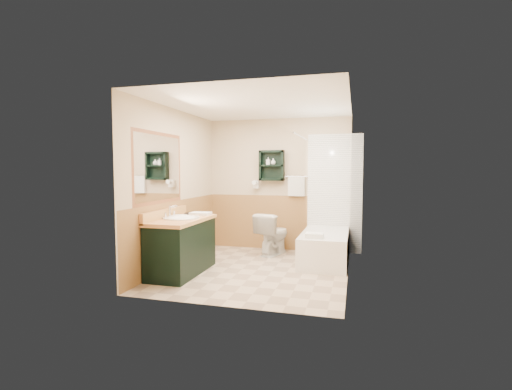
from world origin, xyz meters
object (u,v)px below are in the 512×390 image
object	(u,v)px
soap_bottle_a	(268,163)
soap_bottle_b	(273,162)
bathtub	(325,247)
wall_shelf	(272,166)
hair_dryer	(256,185)
vanity_book	(184,208)
toilet	(273,234)
vanity	(182,246)

from	to	relation	value
soap_bottle_a	soap_bottle_b	world-z (taller)	soap_bottle_b
bathtub	wall_shelf	bearing A→B (deg)	148.08
hair_dryer	vanity_book	world-z (taller)	hair_dryer
wall_shelf	soap_bottle_b	world-z (taller)	wall_shelf
wall_shelf	toilet	distance (m)	1.25
vanity_book	soap_bottle_a	size ratio (longest dim) A/B	1.55
bathtub	toilet	size ratio (longest dim) A/B	2.06
wall_shelf	soap_bottle_b	bearing A→B (deg)	-9.08
wall_shelf	soap_bottle_b	distance (m)	0.07
vanity	soap_bottle_a	xyz separation A→B (m)	(0.83, 1.83, 1.20)
vanity_book	vanity	bearing A→B (deg)	-87.43
toilet	vanity_book	world-z (taller)	vanity_book
hair_dryer	soap_bottle_a	xyz separation A→B (m)	(0.24, -0.03, 0.40)
bathtub	soap_bottle_b	world-z (taller)	soap_bottle_b
vanity	soap_bottle_b	distance (m)	2.38
bathtub	vanity_book	distance (m)	2.32
vanity	vanity_book	xyz separation A→B (m)	(-0.17, 0.42, 0.50)
toilet	soap_bottle_b	world-z (taller)	soap_bottle_b
hair_dryer	soap_bottle_b	size ratio (longest dim) A/B	2.09
hair_dryer	bathtub	distance (m)	1.77
vanity	soap_bottle_b	world-z (taller)	soap_bottle_b
hair_dryer	soap_bottle_a	distance (m)	0.46
vanity	soap_bottle_a	bearing A→B (deg)	65.53
vanity	soap_bottle_b	bearing A→B (deg)	63.14
toilet	vanity_book	size ratio (longest dim) A/B	3.41
hair_dryer	soap_bottle_a	world-z (taller)	soap_bottle_a
hair_dryer	bathtub	world-z (taller)	hair_dryer
wall_shelf	hair_dryer	size ratio (longest dim) A/B	2.29
vanity	vanity_book	world-z (taller)	vanity_book
bathtub	soap_bottle_a	bearing A→B (deg)	149.77
hair_dryer	soap_bottle_b	world-z (taller)	soap_bottle_b
hair_dryer	toilet	bearing A→B (deg)	-42.56
wall_shelf	toilet	xyz separation A→B (m)	(0.11, -0.35, -1.19)
bathtub	soap_bottle_a	xyz separation A→B (m)	(-1.09, 0.63, 1.36)
hair_dryer	toilet	size ratio (longest dim) A/B	0.33
toilet	wall_shelf	bearing A→B (deg)	-55.65
soap_bottle_a	vanity	bearing A→B (deg)	-114.47
wall_shelf	hair_dryer	bearing A→B (deg)	175.24
bathtub	vanity_book	size ratio (longest dim) A/B	7.00
soap_bottle_b	soap_bottle_a	bearing A→B (deg)	180.00
bathtub	soap_bottle_a	world-z (taller)	soap_bottle_a
hair_dryer	soap_bottle_a	size ratio (longest dim) A/B	1.74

